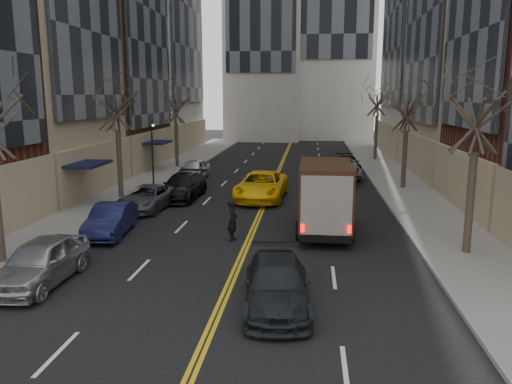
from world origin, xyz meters
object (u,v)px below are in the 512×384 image
Objects in this scene: ups_truck at (325,197)px; pedestrian at (233,220)px; observer_sedan at (277,284)px; taxi at (262,186)px.

pedestrian is at bearing -156.14° from ups_truck.
ups_truck is 8.65m from observer_sedan.
observer_sedan is at bearing -160.63° from pedestrian.
taxi is (-3.59, 7.01, -0.83)m from ups_truck.
taxi reaches higher than observer_sedan.
pedestrian is (-3.98, -1.75, -0.75)m from ups_truck.
pedestrian reaches higher than observer_sedan.
ups_truck is 4.41m from pedestrian.
observer_sedan is 15.58m from taxi.
pedestrian is at bearing 104.17° from observer_sedan.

